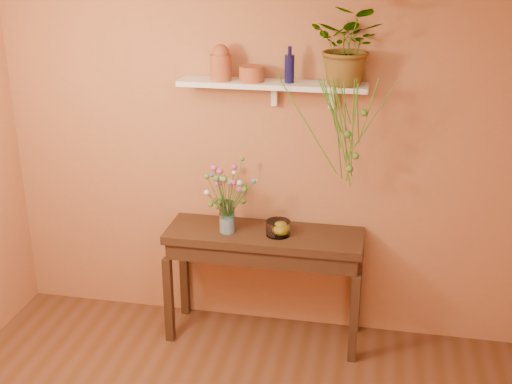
% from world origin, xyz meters
% --- Properties ---
extents(room, '(4.04, 4.04, 2.70)m').
position_xyz_m(room, '(0.00, 0.00, 1.35)').
color(room, brown).
rests_on(room, ground).
extents(sideboard, '(1.43, 0.46, 0.87)m').
position_xyz_m(sideboard, '(0.02, 1.75, 0.74)').
color(sideboard, '#382015').
rests_on(sideboard, ground).
extents(wall_shelf, '(1.30, 0.24, 0.19)m').
position_xyz_m(wall_shelf, '(0.06, 1.87, 1.92)').
color(wall_shelf, white).
rests_on(wall_shelf, room).
extents(terracotta_jug, '(0.19, 0.19, 0.25)m').
position_xyz_m(terracotta_jug, '(-0.30, 1.85, 2.06)').
color(terracotta_jug, '#A8462A').
rests_on(terracotta_jug, wall_shelf).
extents(terracotta_pot, '(0.21, 0.21, 0.10)m').
position_xyz_m(terracotta_pot, '(-0.09, 1.85, 1.99)').
color(terracotta_pot, '#A8462A').
rests_on(terracotta_pot, wall_shelf).
extents(blue_bottle, '(0.08, 0.08, 0.24)m').
position_xyz_m(blue_bottle, '(0.17, 1.86, 2.04)').
color(blue_bottle, '#0E0E3A').
rests_on(blue_bottle, wall_shelf).
extents(spider_plant, '(0.55, 0.50, 0.52)m').
position_xyz_m(spider_plant, '(0.56, 1.86, 2.20)').
color(spider_plant, '#426F23').
rests_on(spider_plant, wall_shelf).
extents(plant_fronds, '(0.78, 0.39, 0.76)m').
position_xyz_m(plant_fronds, '(0.59, 1.70, 1.66)').
color(plant_fronds, '#426F23').
rests_on(plant_fronds, wall_shelf).
extents(glass_vase, '(0.11, 0.11, 0.23)m').
position_xyz_m(glass_vase, '(-0.24, 1.70, 0.96)').
color(glass_vase, white).
rests_on(glass_vase, sideboard).
extents(bouquet, '(0.38, 0.43, 0.43)m').
position_xyz_m(bouquet, '(-0.24, 1.70, 1.22)').
color(bouquet, '#386B28').
rests_on(bouquet, glass_vase).
extents(glass_bowl, '(0.18, 0.18, 0.11)m').
position_xyz_m(glass_bowl, '(0.13, 1.72, 0.91)').
color(glass_bowl, white).
rests_on(glass_bowl, sideboard).
extents(lemon, '(0.09, 0.09, 0.09)m').
position_xyz_m(lemon, '(0.15, 1.72, 0.91)').
color(lemon, gold).
rests_on(lemon, glass_bowl).
extents(carton, '(0.08, 0.07, 0.13)m').
position_xyz_m(carton, '(-0.23, 1.71, 0.93)').
color(carton, teal).
rests_on(carton, sideboard).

